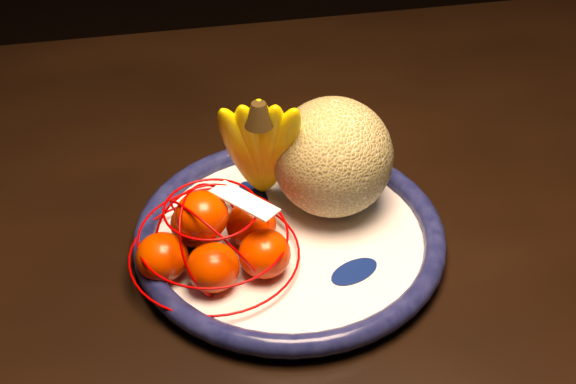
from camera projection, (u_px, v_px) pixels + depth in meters
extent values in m
cube|color=black|center=(315.00, 188.00, 1.02)|extent=(1.43, 0.87, 0.04)
cylinder|color=white|center=(290.00, 241.00, 0.90)|extent=(0.32, 0.32, 0.01)
torus|color=#0B0D35|center=(290.00, 234.00, 0.89)|extent=(0.35, 0.35, 0.03)
cylinder|color=white|center=(290.00, 244.00, 0.90)|extent=(0.15, 0.15, 0.00)
ellipsoid|color=navy|center=(354.00, 272.00, 0.85)|extent=(0.13, 0.11, 0.00)
ellipsoid|color=navy|center=(254.00, 194.00, 0.95)|extent=(0.09, 0.12, 0.00)
ellipsoid|color=navy|center=(199.00, 247.00, 0.88)|extent=(0.10, 0.05, 0.00)
sphere|color=olive|center=(333.00, 157.00, 0.90)|extent=(0.14, 0.14, 0.14)
ellipsoid|color=#F6DC01|center=(245.00, 147.00, 0.88)|extent=(0.09, 0.10, 0.17)
ellipsoid|color=#F6DC01|center=(253.00, 146.00, 0.88)|extent=(0.07, 0.10, 0.17)
ellipsoid|color=#F6DC01|center=(261.00, 144.00, 0.88)|extent=(0.05, 0.09, 0.18)
ellipsoid|color=#F6DC01|center=(268.00, 146.00, 0.88)|extent=(0.04, 0.10, 0.17)
ellipsoid|color=#F6DC01|center=(277.00, 147.00, 0.88)|extent=(0.07, 0.11, 0.17)
cone|color=black|center=(259.00, 86.00, 0.83)|extent=(0.03, 0.03, 0.03)
ellipsoid|color=#FF4400|center=(162.00, 257.00, 0.83)|extent=(0.06, 0.06, 0.05)
ellipsoid|color=#FF4400|center=(213.00, 267.00, 0.82)|extent=(0.06, 0.06, 0.05)
ellipsoid|color=#FF4400|center=(265.00, 254.00, 0.84)|extent=(0.06, 0.06, 0.05)
ellipsoid|color=#FF4400|center=(196.00, 224.00, 0.87)|extent=(0.06, 0.06, 0.05)
ellipsoid|color=#FF4400|center=(251.00, 224.00, 0.87)|extent=(0.06, 0.06, 0.05)
ellipsoid|color=#FF4400|center=(202.00, 216.00, 0.83)|extent=(0.06, 0.06, 0.05)
torus|color=#B90000|center=(215.00, 253.00, 0.86)|extent=(0.23, 0.23, 0.00)
torus|color=#B90000|center=(213.00, 235.00, 0.84)|extent=(0.20, 0.20, 0.00)
torus|color=#B90000|center=(211.00, 208.00, 0.82)|extent=(0.12, 0.12, 0.00)
torus|color=#B90000|center=(214.00, 240.00, 0.85)|extent=(0.13, 0.06, 0.11)
torus|color=#B90000|center=(214.00, 240.00, 0.85)|extent=(0.10, 0.13, 0.11)
torus|color=#B90000|center=(214.00, 240.00, 0.85)|extent=(0.11, 0.13, 0.11)
cube|color=white|center=(245.00, 201.00, 0.82)|extent=(0.07, 0.07, 0.01)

